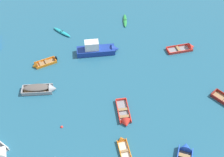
{
  "coord_description": "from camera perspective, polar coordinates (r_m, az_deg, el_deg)",
  "views": [
    {
      "loc": [
        -4.74,
        -0.25,
        25.3
      ],
      "look_at": [
        0.0,
        23.2,
        0.15
      ],
      "focal_mm": 41.89,
      "sensor_mm": 36.0,
      "label": 1
    }
  ],
  "objects": [
    {
      "name": "rowboat_orange_far_right",
      "position": [
        37.96,
        -15.44,
        2.97
      ],
      "size": [
        3.62,
        2.05,
        1.11
      ],
      "color": "#99754C",
      "rests_on": "ground_plane"
    },
    {
      "name": "rowboat_red_midfield_left",
      "position": [
        30.65,
        2.84,
        -8.72
      ],
      "size": [
        1.55,
        4.08,
        1.23
      ],
      "color": "gray",
      "rests_on": "ground_plane"
    },
    {
      "name": "rowboat_grey_far_left",
      "position": [
        34.32,
        -14.91,
        -2.15
      ],
      "size": [
        4.48,
        1.95,
        1.33
      ],
      "color": "#99754C",
      "rests_on": "ground_plane"
    },
    {
      "name": "motor_launch_deep_blue_outer_right",
      "position": [
        38.35,
        -3.02,
        6.42
      ],
      "size": [
        6.28,
        2.13,
        2.4
      ],
      "color": "navy",
      "rests_on": "ground_plane"
    },
    {
      "name": "kayak_turquoise_cluster_inner",
      "position": [
        43.17,
        -10.89,
        9.92
      ],
      "size": [
        2.88,
        3.32,
        0.36
      ],
      "color": "teal",
      "rests_on": "ground_plane"
    },
    {
      "name": "kayak_green_outer_left",
      "position": [
        45.14,
        2.86,
        12.54
      ],
      "size": [
        1.34,
        3.73,
        0.35
      ],
      "color": "#288C3D",
      "rests_on": "ground_plane"
    },
    {
      "name": "rowboat_blue_back_row_right",
      "position": [
        29.17,
        15.58,
        -15.78
      ],
      "size": [
        3.41,
        4.57,
        1.33
      ],
      "color": "#4C4C51",
      "rests_on": "ground_plane"
    },
    {
      "name": "rowboat_orange_distant_center",
      "position": [
        28.94,
        2.3,
        -14.02
      ],
      "size": [
        1.12,
        2.92,
        0.97
      ],
      "color": "beige",
      "rests_on": "ground_plane"
    },
    {
      "name": "rowboat_red_near_camera",
      "position": [
        40.85,
        16.01,
        6.44
      ],
      "size": [
        4.32,
        1.61,
        1.34
      ],
      "color": "gray",
      "rests_on": "ground_plane"
    },
    {
      "name": "mooring_buoy_trailing",
      "position": [
        30.71,
        -10.91,
        -10.36
      ],
      "size": [
        0.33,
        0.33,
        0.33
      ],
      "primitive_type": "sphere",
      "color": "red",
      "rests_on": "ground_plane"
    }
  ]
}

